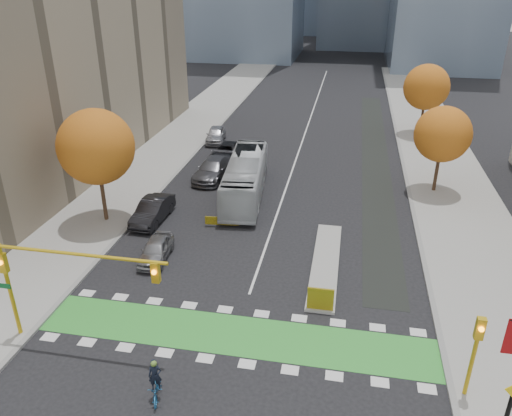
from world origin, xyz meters
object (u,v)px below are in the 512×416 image
at_px(bus, 245,178).
at_px(parked_car_a, 156,250).
at_px(cyclist, 156,385).
at_px(traffic_signal_west, 54,272).
at_px(parked_car_b, 153,211).
at_px(tree_east_near, 443,134).
at_px(traffic_signal_east, 476,346).
at_px(tree_east_far, 426,87).
at_px(parked_car_d, 227,152).
at_px(hazard_board, 320,299).
at_px(parked_car_e, 216,134).
at_px(parked_car_c, 213,169).
at_px(tree_west, 96,147).

bearing_deg(bus, parked_car_a, -114.04).
bearing_deg(bus, cyclist, -93.90).
xyz_separation_m(traffic_signal_west, bus, (4.93, 18.69, -2.43)).
bearing_deg(traffic_signal_west, parked_car_b, 93.24).
xyz_separation_m(tree_east_near, cyclist, (-14.36, -25.03, -4.21)).
height_order(cyclist, parked_car_b, cyclist).
height_order(traffic_signal_east, parked_car_b, traffic_signal_east).
xyz_separation_m(traffic_signal_west, traffic_signal_east, (18.43, 0.00, -1.30)).
relative_size(tree_east_far, bus, 0.67).
relative_size(parked_car_b, parked_car_d, 0.93).
distance_m(hazard_board, traffic_signal_east, 8.26).
height_order(tree_east_near, parked_car_e, tree_east_near).
bearing_deg(traffic_signal_west, cyclist, -24.32).
bearing_deg(parked_car_d, traffic_signal_west, -88.19).
distance_m(tree_east_near, cyclist, 29.16).
relative_size(parked_car_a, parked_car_c, 0.67).
relative_size(tree_west, tree_east_near, 1.16).
xyz_separation_m(hazard_board, tree_east_far, (8.50, 33.80, 4.44)).
bearing_deg(bus, parked_car_e, 108.70).
height_order(traffic_signal_west, bus, traffic_signal_west).
distance_m(tree_west, traffic_signal_west, 13.25).
bearing_deg(parked_car_b, parked_car_a, -64.62).
relative_size(tree_east_far, parked_car_b, 1.57).
distance_m(traffic_signal_west, parked_car_a, 8.95).
distance_m(traffic_signal_east, parked_car_a, 18.97).
xyz_separation_m(tree_east_near, traffic_signal_west, (-19.93, -22.51, -0.83)).
bearing_deg(parked_car_d, traffic_signal_east, -52.91).
distance_m(bus, parked_car_d, 9.02).
height_order(parked_car_a, parked_car_b, parked_car_b).
bearing_deg(tree_east_far, traffic_signal_west, -117.95).
xyz_separation_m(hazard_board, parked_car_b, (-12.68, 8.46, 0.00)).
relative_size(tree_east_far, parked_car_a, 1.94).
bearing_deg(parked_car_d, parked_car_e, 121.41).
bearing_deg(parked_car_c, cyclist, -76.04).
relative_size(hazard_board, cyclist, 0.71).
relative_size(traffic_signal_west, bus, 0.74).
distance_m(tree_east_far, parked_car_b, 33.32).
xyz_separation_m(bus, parked_car_b, (-5.68, -5.52, -0.80)).
bearing_deg(tree_east_far, hazard_board, -104.12).
bearing_deg(cyclist, traffic_signal_east, -4.92).
relative_size(parked_car_b, parked_car_e, 1.06).
xyz_separation_m(cyclist, parked_car_a, (-4.14, 10.69, 0.01)).
height_order(tree_west, parked_car_e, tree_west).
bearing_deg(traffic_signal_west, tree_west, 108.02).
bearing_deg(hazard_board, parked_car_b, 146.28).
xyz_separation_m(parked_car_a, parked_car_c, (-0.07, 13.78, 0.18)).
relative_size(cyclist, parked_car_d, 0.38).
distance_m(traffic_signal_west, parked_car_d, 27.19).
xyz_separation_m(traffic_signal_east, parked_car_a, (-17.00, 8.17, -2.06)).
xyz_separation_m(traffic_signal_west, parked_car_c, (1.36, 21.95, -3.19)).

